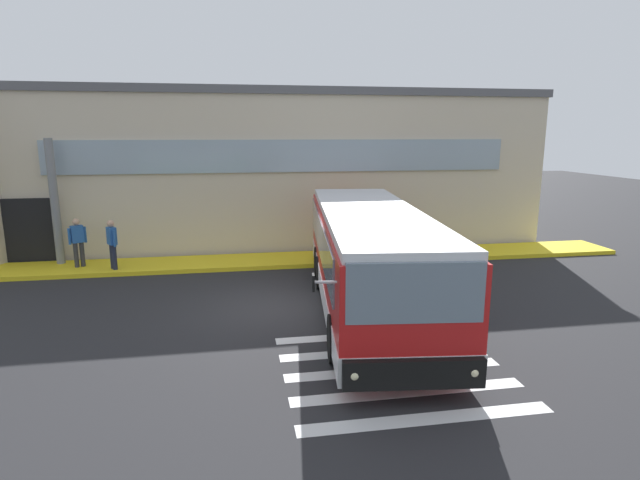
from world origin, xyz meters
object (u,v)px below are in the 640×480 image
(bus_main_foreground, at_px, (370,260))
(safety_bollard_yellow, at_px, (379,254))
(passenger_by_doorway, at_px, (112,242))
(passenger_near_column, at_px, (77,239))
(entry_support_column, at_px, (55,202))

(bus_main_foreground, distance_m, safety_bollard_yellow, 4.53)
(passenger_by_doorway, height_order, safety_bollard_yellow, passenger_by_doorway)
(bus_main_foreground, height_order, passenger_near_column, bus_main_foreground)
(entry_support_column, distance_m, passenger_near_column, 1.55)
(entry_support_column, xyz_separation_m, bus_main_foreground, (9.56, -5.98, -0.98))
(passenger_by_doorway, bearing_deg, entry_support_column, 150.60)
(safety_bollard_yellow, bearing_deg, passenger_near_column, 173.28)
(safety_bollard_yellow, bearing_deg, bus_main_foreground, -109.64)
(entry_support_column, bearing_deg, bus_main_foreground, -32.03)
(bus_main_foreground, distance_m, passenger_near_column, 10.30)
(passenger_near_column, bearing_deg, bus_main_foreground, -31.56)
(entry_support_column, distance_m, passenger_by_doorway, 2.63)
(safety_bollard_yellow, bearing_deg, entry_support_column, 170.75)
(entry_support_column, relative_size, passenger_by_doorway, 2.58)
(bus_main_foreground, bearing_deg, passenger_by_doorway, 147.29)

